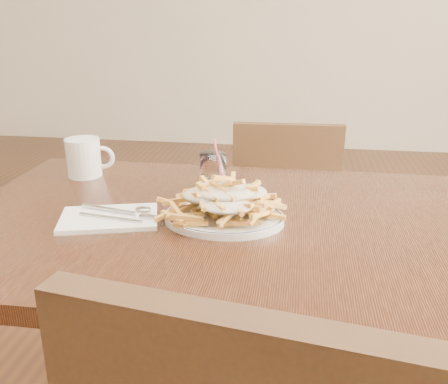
% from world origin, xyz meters
% --- Properties ---
extents(table, '(1.20, 0.80, 0.75)m').
position_xyz_m(table, '(0.00, 0.00, 0.67)').
color(table, black).
rests_on(table, ground).
extents(chair_far, '(0.40, 0.40, 0.83)m').
position_xyz_m(chair_far, '(0.14, 0.76, 0.47)').
color(chair_far, '#311E10').
rests_on(chair_far, ground).
extents(fries_plate, '(0.32, 0.30, 0.02)m').
position_xyz_m(fries_plate, '(0.02, -0.01, 0.76)').
color(fries_plate, white).
rests_on(fries_plate, table).
extents(loaded_fries, '(0.29, 0.25, 0.08)m').
position_xyz_m(loaded_fries, '(0.02, -0.01, 0.81)').
color(loaded_fries, gold).
rests_on(loaded_fries, fries_plate).
extents(napkin, '(0.24, 0.19, 0.01)m').
position_xyz_m(napkin, '(-0.24, -0.05, 0.76)').
color(napkin, white).
rests_on(napkin, table).
extents(cutlery, '(0.20, 0.09, 0.01)m').
position_xyz_m(cutlery, '(-0.24, -0.04, 0.76)').
color(cutlery, silver).
rests_on(cutlery, napkin).
extents(water_glass, '(0.07, 0.07, 0.15)m').
position_xyz_m(water_glass, '(-0.03, 0.16, 0.80)').
color(water_glass, white).
rests_on(water_glass, table).
extents(coffee_mug, '(0.14, 0.10, 0.11)m').
position_xyz_m(coffee_mug, '(-0.42, 0.25, 0.80)').
color(coffee_mug, white).
rests_on(coffee_mug, table).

